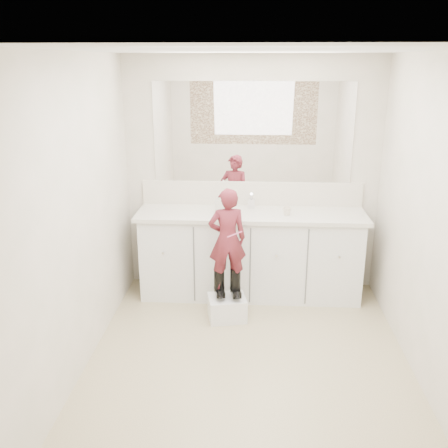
{
  "coord_description": "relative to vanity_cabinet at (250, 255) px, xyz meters",
  "views": [
    {
      "loc": [
        0.01,
        -3.55,
        2.34
      ],
      "look_at": [
        -0.24,
        0.73,
        0.92
      ],
      "focal_mm": 40.0,
      "sensor_mm": 36.0,
      "label": 1
    }
  ],
  "objects": [
    {
      "name": "faucet",
      "position": [
        0.0,
        0.15,
        0.52
      ],
      "size": [
        0.08,
        0.08,
        0.1
      ],
      "primitive_type": "cylinder",
      "color": "silver",
      "rests_on": "countertop"
    },
    {
      "name": "countertop",
      "position": [
        0.0,
        -0.01,
        0.45
      ],
      "size": [
        2.28,
        0.58,
        0.04
      ],
      "primitive_type": "cube",
      "color": "beige",
      "rests_on": "vanity_cabinet"
    },
    {
      "name": "soap_bottle",
      "position": [
        -0.31,
        -0.02,
        0.56
      ],
      "size": [
        0.1,
        0.1,
        0.2
      ],
      "primitive_type": "imported",
      "rotation": [
        0.0,
        0.0,
        -0.18
      ],
      "color": "beige",
      "rests_on": "countertop"
    },
    {
      "name": "boot_right",
      "position": [
        -0.13,
        -0.54,
        -0.06
      ],
      "size": [
        0.14,
        0.21,
        0.29
      ],
      "primitive_type": null,
      "rotation": [
        0.0,
        0.0,
        0.2
      ],
      "color": "black",
      "rests_on": "step_stool"
    },
    {
      "name": "step_stool",
      "position": [
        -0.21,
        -0.56,
        -0.32
      ],
      "size": [
        0.39,
        0.35,
        0.22
      ],
      "primitive_type": "cube",
      "rotation": [
        0.0,
        0.0,
        0.2
      ],
      "color": "silver",
      "rests_on": "floor"
    },
    {
      "name": "boot_left",
      "position": [
        -0.28,
        -0.54,
        -0.06
      ],
      "size": [
        0.14,
        0.21,
        0.29
      ],
      "primitive_type": null,
      "rotation": [
        0.0,
        0.0,
        0.2
      ],
      "color": "black",
      "rests_on": "step_stool"
    },
    {
      "name": "backsplash",
      "position": [
        0.0,
        0.26,
        0.59
      ],
      "size": [
        2.28,
        0.03,
        0.25
      ],
      "primitive_type": "cube",
      "color": "beige",
      "rests_on": "countertop"
    },
    {
      "name": "toddler",
      "position": [
        -0.21,
        -0.54,
        0.37
      ],
      "size": [
        0.38,
        0.29,
        0.95
      ],
      "primitive_type": "imported",
      "rotation": [
        0.0,
        0.0,
        3.34
      ],
      "color": "#A43240",
      "rests_on": "step_stool"
    },
    {
      "name": "wall_front",
      "position": [
        0.0,
        -2.73,
        0.77
      ],
      "size": [
        2.6,
        0.0,
        2.6
      ],
      "primitive_type": "plane",
      "rotation": [
        -1.57,
        0.0,
        0.0
      ],
      "color": "beige",
      "rests_on": "floor"
    },
    {
      "name": "floor",
      "position": [
        0.0,
        -1.23,
        -0.42
      ],
      "size": [
        3.0,
        3.0,
        0.0
      ],
      "primitive_type": "plane",
      "color": "#90805E",
      "rests_on": "ground"
    },
    {
      "name": "wall_left",
      "position": [
        -1.3,
        -1.23,
        0.78
      ],
      "size": [
        0.0,
        3.0,
        3.0
      ],
      "primitive_type": "plane",
      "rotation": [
        1.57,
        0.0,
        1.57
      ],
      "color": "beige",
      "rests_on": "floor"
    },
    {
      "name": "ceiling",
      "position": [
        0.0,
        -1.23,
        1.97
      ],
      "size": [
        3.0,
        3.0,
        0.0
      ],
      "primitive_type": "plane",
      "rotation": [
        3.14,
        0.0,
        0.0
      ],
      "color": "white",
      "rests_on": "wall_back"
    },
    {
      "name": "wall_back",
      "position": [
        0.0,
        0.27,
        0.77
      ],
      "size": [
        2.6,
        0.0,
        2.6
      ],
      "primitive_type": "plane",
      "rotation": [
        1.57,
        0.0,
        0.0
      ],
      "color": "beige",
      "rests_on": "floor"
    },
    {
      "name": "dot_panel",
      "position": [
        0.0,
        -2.71,
        1.22
      ],
      "size": [
        2.0,
        0.01,
        1.2
      ],
      "primitive_type": "cube",
      "color": "#472819",
      "rests_on": "wall_front"
    },
    {
      "name": "wall_right",
      "position": [
        1.3,
        -1.23,
        0.78
      ],
      "size": [
        0.0,
        3.0,
        3.0
      ],
      "primitive_type": "plane",
      "rotation": [
        1.57,
        0.0,
        -1.57
      ],
      "color": "beige",
      "rests_on": "floor"
    },
    {
      "name": "vanity_cabinet",
      "position": [
        0.0,
        0.0,
        0.0
      ],
      "size": [
        2.2,
        0.55,
        0.85
      ],
      "primitive_type": "cube",
      "color": "silver",
      "rests_on": "floor"
    },
    {
      "name": "mirror",
      "position": [
        0.0,
        0.26,
        1.22
      ],
      "size": [
        2.0,
        0.02,
        1.0
      ],
      "primitive_type": "cube",
      "color": "white",
      "rests_on": "wall_back"
    },
    {
      "name": "cup",
      "position": [
        0.35,
        -0.08,
        0.51
      ],
      "size": [
        0.12,
        0.12,
        0.08
      ],
      "primitive_type": "imported",
      "rotation": [
        0.0,
        0.0,
        0.42
      ],
      "color": "beige",
      "rests_on": "countertop"
    },
    {
      "name": "toothbrush",
      "position": [
        -0.14,
        -0.62,
        0.44
      ],
      "size": [
        0.14,
        0.04,
        0.06
      ],
      "primitive_type": "cylinder",
      "rotation": [
        0.0,
        1.22,
        0.2
      ],
      "color": "#D0507B",
      "rests_on": "toddler"
    }
  ]
}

